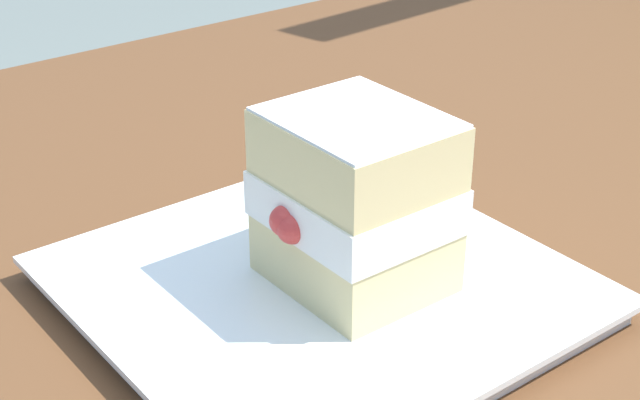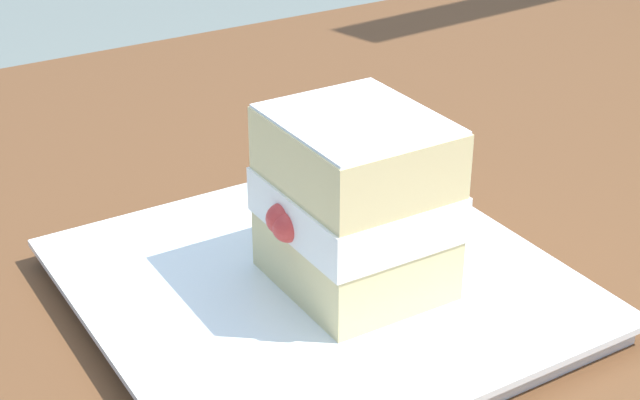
{
  "view_description": "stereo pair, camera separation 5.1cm",
  "coord_description": "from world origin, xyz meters",
  "views": [
    {
      "loc": [
        -0.27,
        0.56,
        1.04
      ],
      "look_at": [
        0.1,
        0.27,
        0.8
      ],
      "focal_mm": 54.98,
      "sensor_mm": 36.0,
      "label": 1
    },
    {
      "loc": [
        -0.3,
        0.52,
        1.04
      ],
      "look_at": [
        0.1,
        0.27,
        0.8
      ],
      "focal_mm": 54.98,
      "sensor_mm": 36.0,
      "label": 2
    }
  ],
  "objects": [
    {
      "name": "cake_slice",
      "position": [
        0.09,
        0.26,
        0.8
      ],
      "size": [
        0.09,
        0.09,
        0.1
      ],
      "color": "#EAD18C",
      "rests_on": "dessert_plate"
    },
    {
      "name": "dessert_plate",
      "position": [
        0.1,
        0.27,
        0.74
      ],
      "size": [
        0.26,
        0.26,
        0.02
      ],
      "color": "white",
      "rests_on": "patio_table"
    },
    {
      "name": "dessert_fork",
      "position": [
        0.26,
        0.14,
        0.73
      ],
      "size": [
        0.16,
        0.08,
        0.01
      ],
      "color": "silver",
      "rests_on": "patio_table"
    }
  ]
}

